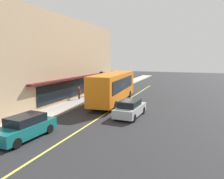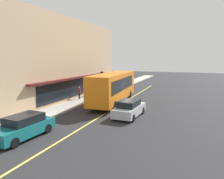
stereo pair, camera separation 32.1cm
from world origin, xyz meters
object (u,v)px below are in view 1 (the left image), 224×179
(bus, at_px, (114,86))
(traffic_light, at_px, (102,77))
(car_teal, at_px, (25,127))
(pedestrian_near_storefront, at_px, (79,92))
(car_silver, at_px, (130,108))

(bus, height_order, traffic_light, bus)
(bus, xyz_separation_m, car_teal, (-12.47, 1.59, -1.24))
(pedestrian_near_storefront, bearing_deg, traffic_light, -14.88)
(car_teal, height_order, pedestrian_near_storefront, pedestrian_near_storefront)
(car_teal, xyz_separation_m, pedestrian_near_storefront, (12.48, 3.01, 0.34))
(traffic_light, bearing_deg, car_silver, -143.71)
(bus, xyz_separation_m, pedestrian_near_storefront, (0.01, 4.60, -0.90))
(car_teal, relative_size, pedestrian_near_storefront, 2.79)
(bus, bearing_deg, traffic_light, 38.03)
(pedestrian_near_storefront, bearing_deg, bus, -90.13)
(bus, distance_m, traffic_light, 5.60)
(car_silver, distance_m, car_teal, 9.04)
(bus, relative_size, car_teal, 2.56)
(car_silver, distance_m, pedestrian_near_storefront, 9.43)
(traffic_light, bearing_deg, car_teal, -173.76)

